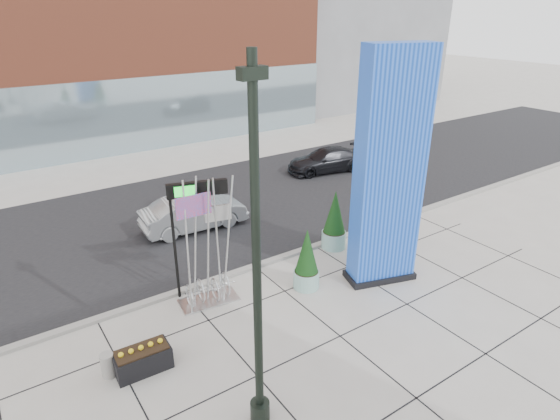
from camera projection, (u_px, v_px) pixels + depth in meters
ground at (295, 331)px, 14.64m from camera, size 160.00×160.00×0.00m
street_asphalt at (172, 220)px, 22.21m from camera, size 80.00×12.00×0.02m
curb_edge at (233, 274)px, 17.64m from camera, size 80.00×0.30×0.12m
tower_podium at (86, 64)px, 33.41m from camera, size 34.00×10.00×11.00m
tower_glass_front at (112, 118)px, 30.97m from camera, size 34.00×0.60×5.00m
building_grey_parking at (318, 9)px, 48.67m from camera, size 20.00×18.00×18.00m
blue_pylon at (389, 176)px, 15.91m from camera, size 2.71×1.78×8.33m
lamp_post at (257, 298)px, 10.09m from camera, size 0.55×0.48×8.69m
public_art_sculpture at (207, 271)px, 15.67m from camera, size 2.09×1.22×4.51m
concrete_bollard at (108, 365)px, 12.72m from camera, size 0.37×0.37×0.72m
overhead_street_sign at (191, 197)px, 15.30m from camera, size 1.94×0.73×4.18m
round_planter_east at (334, 221)px, 19.25m from camera, size 1.01×1.01×2.53m
round_planter_mid at (370, 230)px, 18.46m from camera, size 1.02×1.02×2.56m
round_planter_west at (307, 260)px, 16.49m from camera, size 0.93×0.93×2.31m
box_planter_north at (143, 358)px, 12.93m from camera, size 1.54×0.82×0.83m
car_silver_mid at (194, 213)px, 21.04m from camera, size 4.82×1.86×1.56m
car_dark_east at (326, 160)px, 28.48m from camera, size 5.16×2.91×1.41m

